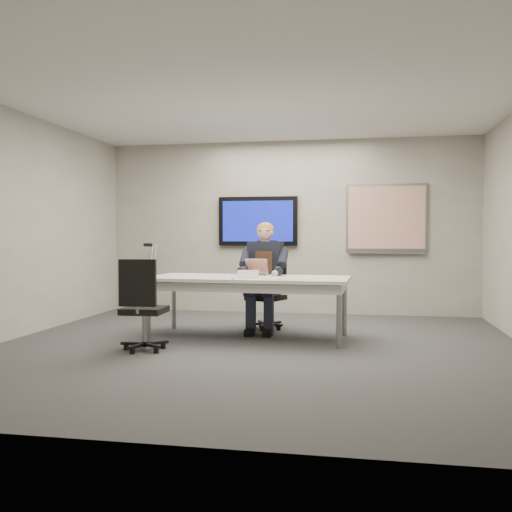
% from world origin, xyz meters
% --- Properties ---
extents(floor, '(6.00, 6.00, 0.02)m').
position_xyz_m(floor, '(0.00, 0.00, 0.00)').
color(floor, '#333335').
rests_on(floor, ground).
extents(ceiling, '(6.00, 6.00, 0.02)m').
position_xyz_m(ceiling, '(0.00, 0.00, 2.80)').
color(ceiling, silver).
rests_on(ceiling, wall_back).
extents(wall_back, '(6.00, 0.02, 2.80)m').
position_xyz_m(wall_back, '(0.00, 3.00, 1.40)').
color(wall_back, gray).
rests_on(wall_back, ground).
extents(wall_front, '(6.00, 0.02, 2.80)m').
position_xyz_m(wall_front, '(0.00, -3.00, 1.40)').
color(wall_front, gray).
rests_on(wall_front, ground).
extents(wall_left, '(0.02, 6.00, 2.80)m').
position_xyz_m(wall_left, '(-3.00, 0.00, 1.40)').
color(wall_left, gray).
rests_on(wall_left, ground).
extents(conference_table, '(2.49, 1.12, 0.75)m').
position_xyz_m(conference_table, '(-0.20, 0.63, 0.67)').
color(conference_table, white).
rests_on(conference_table, ground).
extents(tv_display, '(1.30, 0.09, 0.80)m').
position_xyz_m(tv_display, '(-0.50, 2.95, 1.50)').
color(tv_display, black).
rests_on(tv_display, wall_back).
extents(whiteboard, '(1.25, 0.08, 1.10)m').
position_xyz_m(whiteboard, '(1.55, 2.97, 1.53)').
color(whiteboard, gray).
rests_on(whiteboard, wall_back).
extents(office_chair_far, '(0.61, 0.61, 0.97)m').
position_xyz_m(office_chair_far, '(-0.08, 1.38, 0.30)').
color(office_chair_far, black).
rests_on(office_chair_far, ground).
extents(office_chair_near, '(0.50, 0.50, 1.01)m').
position_xyz_m(office_chair_near, '(-1.17, -0.38, 0.32)').
color(office_chair_near, black).
rests_on(office_chair_near, ground).
extents(seated_person, '(0.47, 0.81, 1.44)m').
position_xyz_m(seated_person, '(-0.10, 1.13, 0.58)').
color(seated_person, '#212738').
rests_on(seated_person, office_chair_far).
extents(crutch, '(0.31, 0.67, 1.22)m').
position_xyz_m(crutch, '(-2.27, 2.77, 0.58)').
color(crutch, '#AEB1B6').
rests_on(crutch, ground).
extents(laptop, '(0.33, 0.32, 0.21)m').
position_xyz_m(laptop, '(-0.16, 0.90, 0.81)').
color(laptop, '#A8A8AB').
rests_on(laptop, conference_table).
extents(name_tent, '(0.26, 0.14, 0.10)m').
position_xyz_m(name_tent, '(-0.15, 0.38, 0.80)').
color(name_tent, white).
rests_on(name_tent, conference_table).
extents(pen, '(0.06, 0.12, 0.01)m').
position_xyz_m(pen, '(-0.32, 0.26, 0.76)').
color(pen, black).
rests_on(pen, conference_table).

